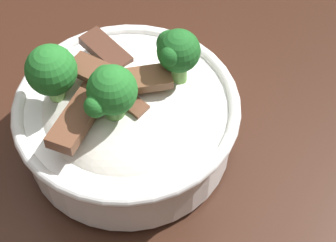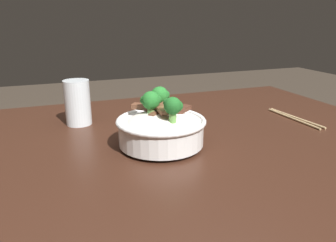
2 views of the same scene
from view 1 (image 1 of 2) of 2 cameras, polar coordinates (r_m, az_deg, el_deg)
dining_table at (r=0.68m, az=-5.95°, el=-9.17°), size 1.44×0.97×0.78m
rice_bowl at (r=0.53m, az=-4.45°, el=0.70°), size 0.22×0.22×0.14m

